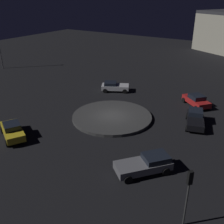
{
  "coord_description": "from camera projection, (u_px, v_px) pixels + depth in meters",
  "views": [
    {
      "loc": [
        14.96,
        -23.4,
        13.55
      ],
      "look_at": [
        0.0,
        0.0,
        0.77
      ],
      "focal_mm": 41.97,
      "sensor_mm": 36.0,
      "label": 1
    }
  ],
  "objects": [
    {
      "name": "car_red",
      "position": [
        196.0,
        100.0,
        33.9
      ],
      "size": [
        4.24,
        4.0,
        1.5
      ],
      "rotation": [
        0.0,
        0.0,
        -0.71
      ],
      "color": "red",
      "rests_on": "ground_plane"
    },
    {
      "name": "car_black",
      "position": [
        195.0,
        119.0,
        28.97
      ],
      "size": [
        2.99,
        4.63,
        1.49
      ],
      "rotation": [
        0.0,
        0.0,
        -1.27
      ],
      "color": "black",
      "rests_on": "ground_plane"
    },
    {
      "name": "car_grey",
      "position": [
        146.0,
        164.0,
        21.35
      ],
      "size": [
        4.35,
        4.71,
        1.45
      ],
      "rotation": [
        0.0,
        0.0,
        4.02
      ],
      "color": "slate",
      "rests_on": "ground_plane"
    },
    {
      "name": "car_yellow",
      "position": [
        12.0,
        130.0,
        26.48
      ],
      "size": [
        4.58,
        3.55,
        1.56
      ],
      "rotation": [
        0.0,
        0.0,
        2.65
      ],
      "color": "gold",
      "rests_on": "ground_plane"
    },
    {
      "name": "ground_plane",
      "position": [
        112.0,
        118.0,
        30.9
      ],
      "size": [
        117.07,
        117.07,
        0.0
      ],
      "primitive_type": "plane",
      "color": "black"
    },
    {
      "name": "car_silver",
      "position": [
        114.0,
        86.0,
        38.98
      ],
      "size": [
        4.42,
        3.55,
        1.39
      ],
      "rotation": [
        0.0,
        0.0,
        0.49
      ],
      "color": "silver",
      "rests_on": "ground_plane"
    },
    {
      "name": "traffic_light_southeast",
      "position": [
        188.0,
        188.0,
        15.5
      ],
      "size": [
        0.39,
        0.38,
        4.2
      ],
      "rotation": [
        0.0,
        0.0,
        2.42
      ],
      "color": "#2D2D2D",
      "rests_on": "ground_plane"
    },
    {
      "name": "roundabout_island",
      "position": [
        112.0,
        117.0,
        30.83
      ],
      "size": [
        9.33,
        9.33,
        0.33
      ],
      "primitive_type": "cylinder",
      "color": "#383838",
      "rests_on": "ground_plane"
    }
  ]
}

